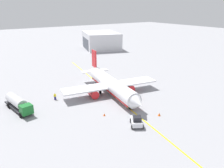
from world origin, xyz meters
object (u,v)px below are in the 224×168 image
safety_cone_nose (104,115)px  safety_cone_wingtip (159,114)px  airplane (111,85)px  fuel_tanker (18,103)px  refueling_worker (55,97)px  pushback_tug (137,121)px

safety_cone_nose → safety_cone_wingtip: size_ratio=0.81×
airplane → fuel_tanker: bearing=-98.6°
airplane → safety_cone_nose: (9.71, -8.33, -2.36)m
airplane → refueling_worker: bearing=-108.9°
fuel_tanker → safety_cone_wingtip: size_ratio=15.92×
airplane → safety_cone_nose: 13.01m
refueling_worker → safety_cone_nose: refueling_worker is taller
refueling_worker → safety_cone_wingtip: refueling_worker is taller
airplane → pushback_tug: bearing=-17.5°
refueling_worker → safety_cone_wingtip: bearing=36.0°
fuel_tanker → safety_cone_nose: 19.69m
airplane → safety_cone_wingtip: airplane is taller
safety_cone_wingtip → safety_cone_nose: bearing=-124.1°
airplane → refueling_worker: (-4.75, -13.87, -1.82)m
pushback_tug → safety_cone_wingtip: 6.86m
airplane → pushback_tug: 17.76m
refueling_worker → safety_cone_wingtip: size_ratio=2.52×
refueling_worker → safety_cone_wingtip: 26.11m
safety_cone_nose → refueling_worker: bearing=-159.0°
pushback_tug → refueling_worker: (-21.62, -8.55, -0.19)m
safety_cone_nose → safety_cone_wingtip: (6.64, 9.82, 0.06)m
fuel_tanker → safety_cone_wingtip: bearing=50.9°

